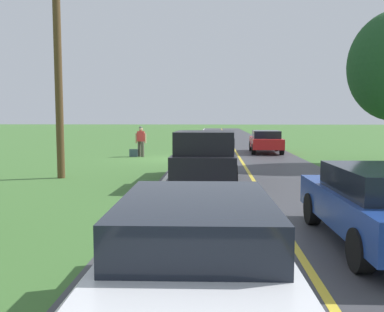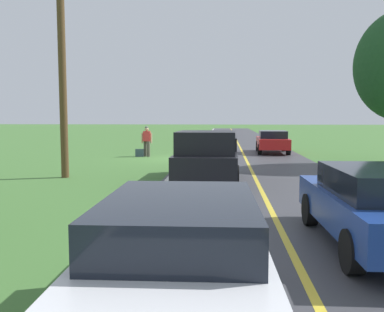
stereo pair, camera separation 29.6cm
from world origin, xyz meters
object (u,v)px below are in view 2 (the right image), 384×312
object	(u,v)px
suitcase_carried	(140,153)
sedan_near_oncoming	(272,141)
utility_pole_roadside	(62,71)
hitchhiker_walking	(147,139)
pickup_truck_passing	(208,155)
sedan_ahead_same_lane	(179,261)
sedan_mid_oncoming	(378,204)

from	to	relation	value
suitcase_carried	sedan_near_oncoming	size ratio (longest dim) A/B	0.10
suitcase_carried	utility_pole_roadside	world-z (taller)	utility_pole_roadside
utility_pole_roadside	hitchhiker_walking	bearing A→B (deg)	-100.16
hitchhiker_walking	sedan_near_oncoming	world-z (taller)	hitchhiker_walking
suitcase_carried	utility_pole_roadside	distance (m)	9.31
suitcase_carried	sedan_near_oncoming	xyz separation A→B (m)	(-7.89, -3.05, 0.54)
pickup_truck_passing	sedan_ahead_same_lane	size ratio (longest dim) A/B	1.22
suitcase_carried	pickup_truck_passing	bearing A→B (deg)	22.42
sedan_near_oncoming	sedan_mid_oncoming	distance (m)	19.28
hitchhiker_walking	suitcase_carried	size ratio (longest dim) A/B	3.80
suitcase_carried	pickup_truck_passing	xyz separation A→B (m)	(-4.31, 9.34, 0.75)
sedan_mid_oncoming	suitcase_carried	bearing A→B (deg)	-64.98
sedan_mid_oncoming	pickup_truck_passing	bearing A→B (deg)	-64.62
suitcase_carried	sedan_near_oncoming	distance (m)	8.48
hitchhiker_walking	sedan_near_oncoming	size ratio (longest dim) A/B	0.39
sedan_near_oncoming	sedan_mid_oncoming	size ratio (longest dim) A/B	1.01
pickup_truck_passing	sedan_ahead_same_lane	xyz separation A→B (m)	(-0.09, 10.05, -0.21)
suitcase_carried	pickup_truck_passing	size ratio (longest dim) A/B	0.08
suitcase_carried	sedan_ahead_same_lane	size ratio (longest dim) A/B	0.10
sedan_ahead_same_lane	sedan_mid_oncoming	bearing A→B (deg)	-135.11
pickup_truck_passing	utility_pole_roadside	world-z (taller)	utility_pole_roadside
hitchhiker_walking	utility_pole_roadside	size ratio (longest dim) A/B	0.22
hitchhiker_walking	sedan_mid_oncoming	size ratio (longest dim) A/B	0.39
sedan_mid_oncoming	sedan_ahead_same_lane	world-z (taller)	same
hitchhiker_walking	sedan_mid_oncoming	xyz separation A→B (m)	(-7.16, 16.33, -0.23)
suitcase_carried	utility_pole_roadside	bearing A→B (deg)	-9.86
pickup_truck_passing	sedan_mid_oncoming	bearing A→B (deg)	115.38
sedan_mid_oncoming	utility_pole_roadside	distance (m)	12.11
sedan_mid_oncoming	utility_pole_roadside	xyz separation A→B (m)	(8.69, -7.79, 3.23)
pickup_truck_passing	sedan_near_oncoming	xyz separation A→B (m)	(-3.58, -12.39, -0.21)
pickup_truck_passing	hitchhiker_walking	bearing A→B (deg)	-67.59
sedan_mid_oncoming	utility_pole_roadside	size ratio (longest dim) A/B	0.56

